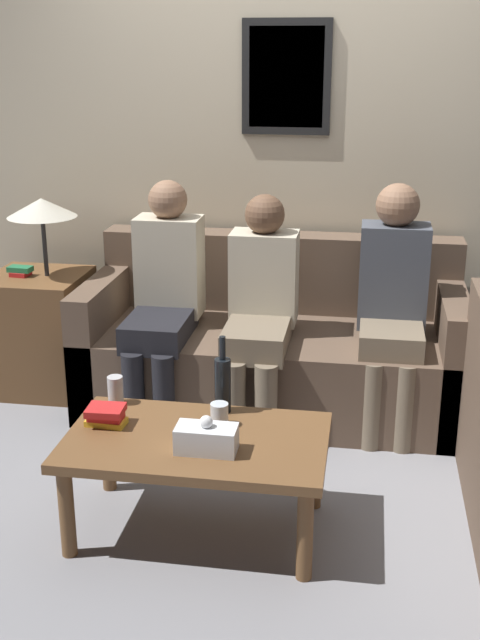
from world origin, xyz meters
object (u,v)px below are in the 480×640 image
at_px(coffee_table, 196,450).
at_px(drinking_glass, 219,415).
at_px(person_left, 164,292).
at_px(wine_bottle, 223,383).
at_px(person_middle, 260,304).
at_px(person_right, 393,298).
at_px(couch_main, 273,349).

height_order(coffee_table, drinking_glass, drinking_glass).
height_order(drinking_glass, person_left, person_left).
relative_size(coffee_table, wine_bottle, 3.09).
bearing_deg(drinking_glass, wine_bottle, 94.37).
bearing_deg(coffee_table, person_left, 109.97).
distance_m(person_middle, person_right, 0.66).
bearing_deg(coffee_table, couch_main, 83.49).
height_order(wine_bottle, person_middle, person_middle).
bearing_deg(person_middle, wine_bottle, -93.13).
relative_size(coffee_table, person_left, 0.85).
distance_m(person_left, person_right, 1.17).
relative_size(couch_main, person_middle, 1.71).
bearing_deg(person_left, wine_bottle, -61.75).
relative_size(person_left, person_middle, 1.04).
bearing_deg(person_right, person_left, -179.40).
distance_m(couch_main, person_left, 0.67).
bearing_deg(person_right, drinking_glass, -124.11).
height_order(person_left, person_right, person_right).
height_order(drinking_glass, person_right, person_right).
bearing_deg(couch_main, coffee_table, -96.51).
bearing_deg(person_left, coffee_table, -70.03).
xyz_separation_m(couch_main, coffee_table, (-0.15, -1.29, 0.05)).
height_order(couch_main, person_right, person_right).
xyz_separation_m(wine_bottle, person_middle, (0.04, 0.81, 0.09)).
relative_size(drinking_glass, person_left, 0.08).
height_order(coffee_table, person_middle, person_middle).
xyz_separation_m(wine_bottle, drinking_glass, (0.01, -0.13, -0.08)).
bearing_deg(wine_bottle, coffee_table, -103.72).
bearing_deg(person_middle, couch_main, 79.47).
relative_size(couch_main, person_right, 1.62).
bearing_deg(person_right, person_middle, -174.11).
relative_size(wine_bottle, person_right, 0.27).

